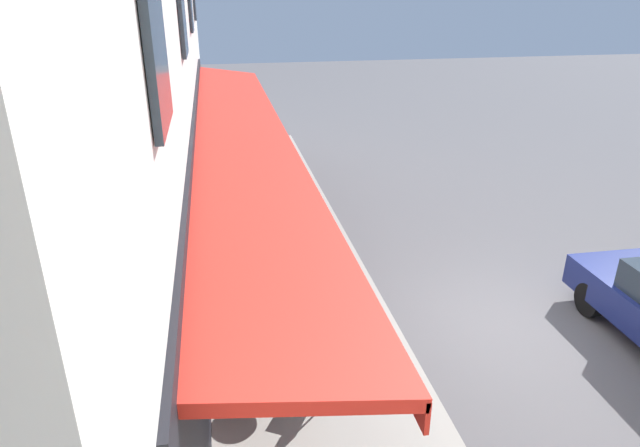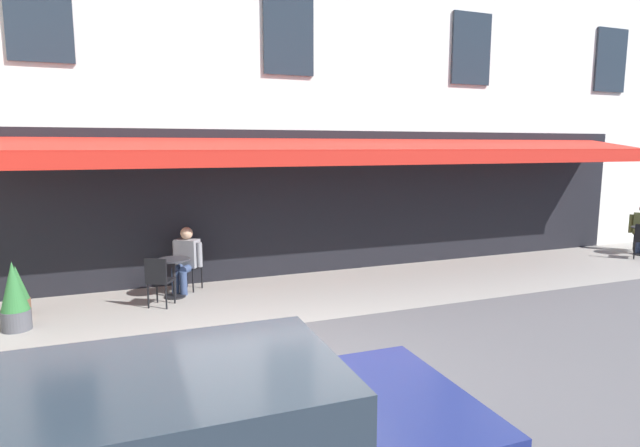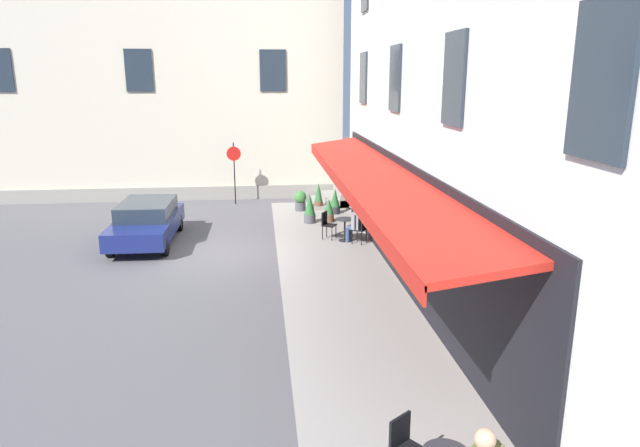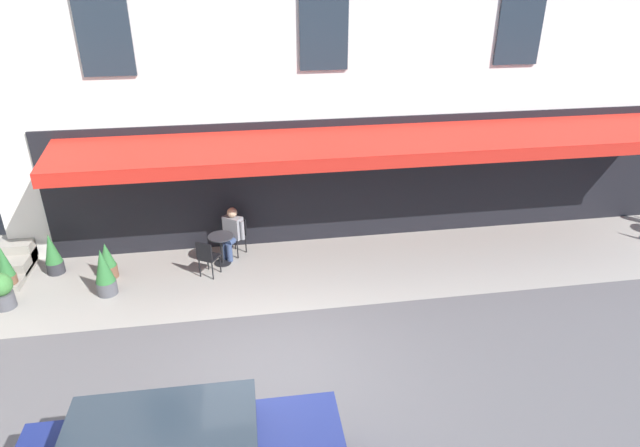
{
  "view_description": "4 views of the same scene",
  "coord_description": "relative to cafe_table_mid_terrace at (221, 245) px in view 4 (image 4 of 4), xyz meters",
  "views": [
    {
      "loc": [
        7.22,
        -4.58,
        5.33
      ],
      "look_at": [
        -2.51,
        -2.74,
        1.04
      ],
      "focal_mm": 31.07,
      "sensor_mm": 36.0,
      "label": 1
    },
    {
      "loc": [
        1.85,
        5.82,
        2.85
      ],
      "look_at": [
        -1.73,
        -3.3,
        1.38
      ],
      "focal_mm": 28.97,
      "sensor_mm": 36.0,
      "label": 2
    },
    {
      "loc": [
        -16.82,
        -1.35,
        5.23
      ],
      "look_at": [
        -0.86,
        -3.05,
        1.08
      ],
      "focal_mm": 31.85,
      "sensor_mm": 36.0,
      "label": 3
    },
    {
      "loc": [
        0.41,
        7.36,
        6.53
      ],
      "look_at": [
        -1.39,
        -3.81,
        1.02
      ],
      "focal_mm": 29.93,
      "sensor_mm": 36.0,
      "label": 4
    }
  ],
  "objects": [
    {
      "name": "ground_plane",
      "position": [
        -0.95,
        4.06,
        -0.49
      ],
      "size": [
        70.0,
        70.0,
        0.0
      ],
      "primitive_type": "plane",
      "color": "#565456"
    },
    {
      "name": "sidewalk_cafe_terrace",
      "position": [
        -4.2,
        0.66,
        -0.49
      ],
      "size": [
        20.5,
        3.2,
        0.01
      ],
      "primitive_type": "cube",
      "color": "gray",
      "rests_on": "ground_plane"
    },
    {
      "name": "cafe_table_mid_terrace",
      "position": [
        0.0,
        0.0,
        0.0
      ],
      "size": [
        0.6,
        0.6,
        0.75
      ],
      "color": "black",
      "rests_on": "ground_plane"
    },
    {
      "name": "cafe_chair_black_under_awning",
      "position": [
        0.32,
        0.55,
        0.06
      ],
      "size": [
        0.55,
        0.55,
        0.91
      ],
      "color": "black",
      "rests_on": "ground_plane"
    },
    {
      "name": "cafe_chair_black_near_door",
      "position": [
        -0.39,
        -0.5,
        0.06
      ],
      "size": [
        0.56,
        0.56,
        0.91
      ],
      "color": "black",
      "rests_on": "ground_plane"
    },
    {
      "name": "seated_companion_in_grey",
      "position": [
        -0.26,
        -0.33,
        0.2
      ],
      "size": [
        0.61,
        0.62,
        1.28
      ],
      "color": "navy",
      "rests_on": "ground_plane"
    },
    {
      "name": "potted_plant_under_sign",
      "position": [
        4.52,
        1.13,
        -0.06
      ],
      "size": [
        0.49,
        0.49,
        0.8
      ],
      "color": "#4C4C51",
      "rests_on": "ground_plane"
    },
    {
      "name": "potted_plant_entrance_right",
      "position": [
        3.86,
        -0.19,
        0.0
      ],
      "size": [
        0.4,
        0.4,
        1.01
      ],
      "color": "#2D2D33",
      "rests_on": "ground_plane"
    },
    {
      "name": "potted_plant_entrance_left",
      "position": [
        4.67,
        0.37,
        0.04
      ],
      "size": [
        0.35,
        0.35,
        1.09
      ],
      "color": "brown",
      "rests_on": "ground_plane"
    },
    {
      "name": "potted_plant_by_steps",
      "position": [
        2.57,
        0.21,
        -0.06
      ],
      "size": [
        0.38,
        0.38,
        0.88
      ],
      "color": "brown",
      "rests_on": "ground_plane"
    },
    {
      "name": "potted_plant_mid_terrace",
      "position": [
        2.49,
        0.93,
        0.05
      ],
      "size": [
        0.43,
        0.43,
        1.1
      ],
      "color": "#4C4C51",
      "rests_on": "ground_plane"
    }
  ]
}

